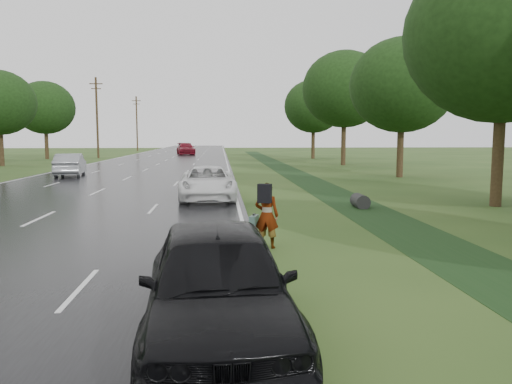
{
  "coord_description": "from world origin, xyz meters",
  "views": [
    {
      "loc": [
        6.05,
        -8.96,
        2.79
      ],
      "look_at": [
        7.0,
        4.23,
        1.3
      ],
      "focal_mm": 35.0,
      "sensor_mm": 36.0,
      "label": 1
    }
  ],
  "objects_px": {
    "pedestrian": "(266,214)",
    "white_pickup": "(208,183)",
    "dark_sedan": "(217,284)",
    "silver_sedan": "(70,165)"
  },
  "relations": [
    {
      "from": "pedestrian",
      "to": "white_pickup",
      "type": "bearing_deg",
      "value": -62.06
    },
    {
      "from": "pedestrian",
      "to": "dark_sedan",
      "type": "distance_m",
      "value": 5.9
    },
    {
      "from": "silver_sedan",
      "to": "pedestrian",
      "type": "bearing_deg",
      "value": 107.82
    },
    {
      "from": "dark_sedan",
      "to": "white_pickup",
      "type": "bearing_deg",
      "value": 88.27
    },
    {
      "from": "pedestrian",
      "to": "dark_sedan",
      "type": "bearing_deg",
      "value": 96.48
    },
    {
      "from": "silver_sedan",
      "to": "white_pickup",
      "type": "bearing_deg",
      "value": 117.47
    },
    {
      "from": "dark_sedan",
      "to": "pedestrian",
      "type": "bearing_deg",
      "value": 74.9
    },
    {
      "from": "white_pickup",
      "to": "silver_sedan",
      "type": "bearing_deg",
      "value": 124.54
    },
    {
      "from": "pedestrian",
      "to": "silver_sedan",
      "type": "bearing_deg",
      "value": -45.5
    },
    {
      "from": "dark_sedan",
      "to": "silver_sedan",
      "type": "relative_size",
      "value": 1.01
    }
  ]
}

